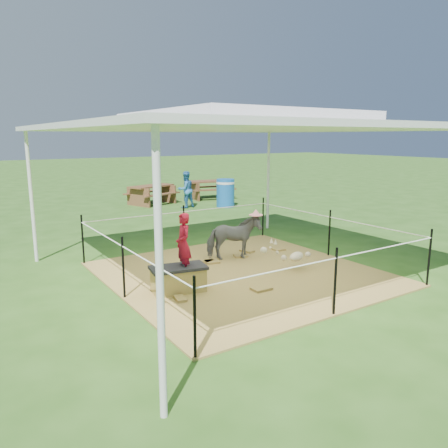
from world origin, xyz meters
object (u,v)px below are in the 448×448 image
distant_person (186,190)px  pony (234,238)px  trash_barrel (225,193)px  picnic_table_far (210,190)px  woman (183,238)px  straw_bale (179,280)px  foal (297,255)px  picnic_table_near (152,195)px  green_bottle (159,299)px

distant_person → pony: bearing=64.0°
pony → distant_person: (2.38, 6.49, 0.17)m
trash_barrel → picnic_table_far: 2.19m
pony → picnic_table_far: size_ratio=0.60×
pony → trash_barrel: bearing=-14.1°
woman → pony: size_ratio=0.94×
straw_bale → foal: bearing=-3.7°
straw_bale → woman: size_ratio=0.83×
pony → picnic_table_near: pony is taller
picnic_table_far → distant_person: size_ratio=1.37×
picnic_table_near → woman: bearing=-130.1°
picnic_table_far → picnic_table_near: bearing=-168.4°
woman → trash_barrel: woman is taller
straw_bale → woman: woman is taller
straw_bale → green_bottle: bearing=-140.7°
straw_bale → trash_barrel: 8.89m
foal → picnic_table_near: 9.23m
straw_bale → pony: (1.81, 1.07, 0.27)m
woman → picnic_table_far: 10.90m
woman → foal: (2.31, -0.16, -0.59)m
picnic_table_near → foal: bearing=-116.2°
straw_bale → picnic_table_near: size_ratio=0.49×
pony → distant_person: distant_person is taller
straw_bale → trash_barrel: (5.49, 6.98, 0.28)m
foal → trash_barrel: size_ratio=1.01×
trash_barrel → distant_person: 1.44m
foal → trash_barrel: (3.08, 7.14, 0.19)m
pony → foal: pony is taller
pony → woman: bearing=139.8°
green_bottle → straw_bale: bearing=39.3°
straw_bale → distant_person: 8.66m
trash_barrel → pony: bearing=-121.9°
foal → picnic_table_far: size_ratio=0.57×
straw_bale → picnic_table_near: bearing=68.6°
straw_bale → trash_barrel: trash_barrel is taller
woman → picnic_table_far: size_ratio=0.57×
pony → distant_person: size_ratio=0.82×
green_bottle → pony: size_ratio=0.22×
trash_barrel → distant_person: bearing=155.8°
foal → picnic_table_far: (3.70, 9.24, 0.06)m
foal → green_bottle: bearing=161.1°
foal → straw_bale: bearing=151.7°
trash_barrel → picnic_table_far: bearing=73.6°
trash_barrel → woman: bearing=-127.7°
foal → distant_person: bearing=52.4°
green_bottle → picnic_table_far: (6.66, 9.53, 0.22)m
woman → picnic_table_near: size_ratio=0.59×
straw_bale → distant_person: bearing=61.0°
pony → picnic_table_near: bearing=5.6°
picnic_table_near → picnic_table_far: (2.59, 0.08, 0.02)m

